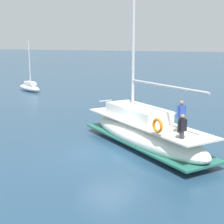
{
  "coord_description": "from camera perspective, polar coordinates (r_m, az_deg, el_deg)",
  "views": [
    {
      "loc": [
        -14.77,
        -7.83,
        5.68
      ],
      "look_at": [
        1.85,
        0.62,
        1.8
      ],
      "focal_mm": 53.71,
      "sensor_mm": 36.0,
      "label": 1
    }
  ],
  "objects": [
    {
      "name": "ground_plane",
      "position": [
        17.65,
        -0.93,
        -7.02
      ],
      "size": [
        400.0,
        400.0,
        0.0
      ],
      "primitive_type": "plane",
      "color": "navy"
    },
    {
      "name": "main_sailboat",
      "position": [
        18.52,
        5.41,
        -3.23
      ],
      "size": [
        7.24,
        9.36,
        13.12
      ],
      "color": "white",
      "rests_on": "ground"
    },
    {
      "name": "moored_cutter_right",
      "position": [
        41.03,
        -13.86,
        4.16
      ],
      "size": [
        2.84,
        4.72,
        5.93
      ],
      "color": "white",
      "rests_on": "ground"
    }
  ]
}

